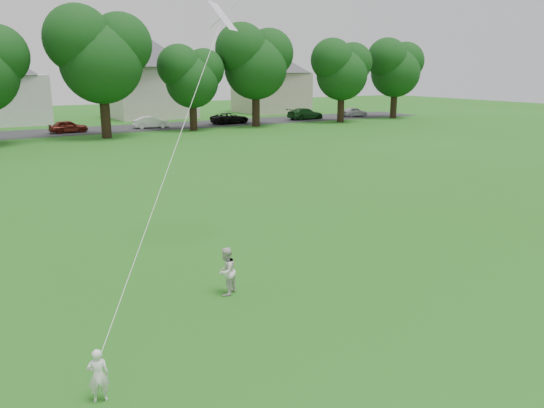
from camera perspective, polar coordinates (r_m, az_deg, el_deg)
ground at (r=11.06m, az=-6.05°, el=-15.57°), size 160.00×160.00×0.00m
street at (r=51.21m, az=-26.31°, el=6.69°), size 90.00×7.00×0.01m
toddler at (r=9.82m, az=-18.18°, el=-17.12°), size 0.40×0.31×0.98m
older_boy at (r=13.32m, az=-4.95°, el=-7.23°), size 0.76×0.73×1.23m
kite at (r=12.56m, az=-10.12°, el=6.62°), size 3.45×3.96×10.83m
tree_row at (r=45.46m, az=-22.95°, el=14.15°), size 83.65×8.35×10.65m
parked_cars at (r=50.64m, az=-21.64°, el=7.76°), size 70.32×2.26×1.27m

